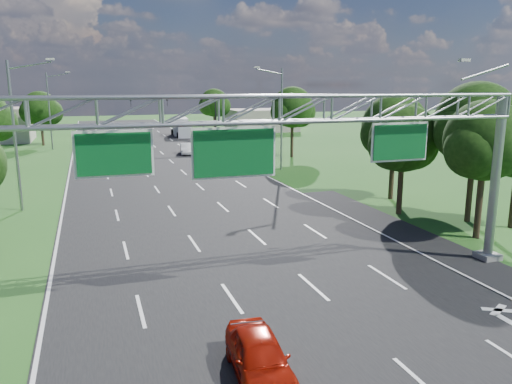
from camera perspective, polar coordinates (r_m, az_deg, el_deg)
name	(u,v)px	position (r m, az deg, el deg)	size (l,w,h in m)	color
ground	(188,198)	(38.15, -7.79, -0.74)	(220.00, 220.00, 0.00)	#205519
road	(188,198)	(38.15, -7.79, -0.74)	(18.00, 180.00, 0.02)	black
road_flare	(439,249)	(28.01, 20.16, -6.15)	(3.00, 30.00, 0.02)	black
sign_gantry	(278,125)	(19.96, 2.55, 7.71)	(23.50, 1.00, 9.56)	gray
traffic_signal	(192,108)	(73.06, -7.36, 9.49)	(12.21, 0.24, 7.00)	black
streetlight_l_near	(17,129)	(36.95, -25.63, 6.53)	(2.97, 0.22, 10.16)	gray
streetlight_l_far	(51,107)	(71.77, -22.41, 8.97)	(2.97, 0.22, 10.16)	gray
streetlight_r_mid	(280,114)	(50.06, 2.73, 8.87)	(2.97, 0.22, 10.16)	gray
tree_cluster_right	(452,136)	(33.78, 21.48, 6.01)	(9.91, 14.60, 8.68)	#2D2116
tree_verge_lc	(41,110)	(76.93, -23.37, 8.59)	(5.76, 4.80, 7.62)	#2D2116
tree_verge_rd	(293,109)	(59.29, 4.24, 9.41)	(5.76, 4.80, 8.28)	#2D2116
tree_verge_re	(215,104)	(87.21, -4.76, 9.98)	(5.76, 4.80, 7.84)	#2D2116
building_right	(261,120)	(94.01, 0.63, 8.22)	(12.00, 9.00, 4.00)	gray
red_coupe	(260,357)	(15.31, 0.41, -18.30)	(1.59, 3.95, 1.35)	#A01607
car_queue_a	(123,156)	(57.72, -14.97, 3.98)	(1.80, 4.42, 1.28)	silver
car_queue_b	(139,150)	(63.63, -13.21, 4.70)	(1.80, 3.89, 1.08)	black
car_queue_c	(97,142)	(71.88, -17.68, 5.48)	(1.89, 4.71, 1.60)	black
car_queue_d	(186,149)	(62.81, -7.97, 4.92)	(1.41, 4.03, 1.33)	silver
box_truck	(181,127)	(85.21, -8.55, 7.31)	(2.88, 8.13, 3.00)	silver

